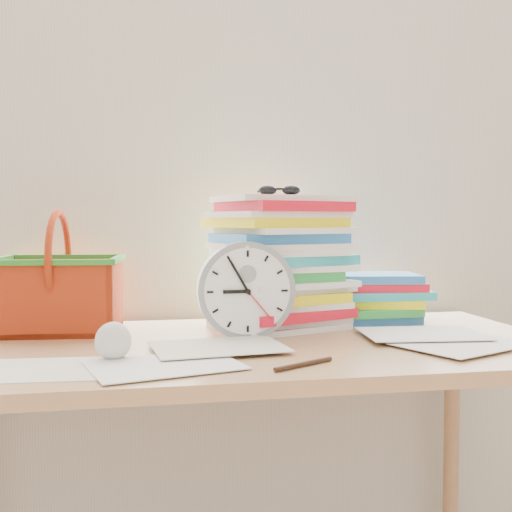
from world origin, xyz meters
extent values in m
cube|color=silver|center=(0.00, 2.00, 1.35)|extent=(4.00, 0.04, 2.70)
cube|color=silver|center=(0.00, 1.98, 1.30)|extent=(2.40, 0.01, 2.50)
cube|color=#B08052|center=(0.00, 1.60, 0.73)|extent=(1.40, 0.70, 0.03)
cylinder|color=#B08052|center=(0.65, 1.90, 0.36)|extent=(0.04, 0.04, 0.72)
cylinder|color=gray|center=(0.00, 1.64, 0.86)|extent=(0.22, 0.04, 0.22)
sphere|color=silver|center=(-0.29, 1.48, 0.79)|extent=(0.07, 0.07, 0.07)
cylinder|color=black|center=(0.06, 1.35, 0.75)|extent=(0.13, 0.08, 0.01)
camera|label=1|loc=(-0.25, 0.21, 1.02)|focal=45.00mm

